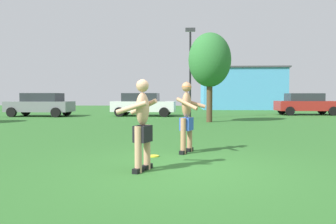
{
  "coord_description": "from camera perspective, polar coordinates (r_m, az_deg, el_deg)",
  "views": [
    {
      "loc": [
        0.01,
        -6.0,
        1.39
      ],
      "look_at": [
        -0.36,
        1.01,
        1.04
      ],
      "focal_mm": 34.47,
      "sensor_mm": 36.0,
      "label": 1
    }
  ],
  "objects": [
    {
      "name": "ground_plane",
      "position": [
        6.16,
        2.9,
        -10.18
      ],
      "size": [
        80.0,
        80.0,
        0.0
      ],
      "primitive_type": "plane",
      "color": "#2D6628"
    },
    {
      "name": "player_with_cap",
      "position": [
        7.86,
        3.35,
        -0.29
      ],
      "size": [
        0.73,
        0.77,
        1.74
      ],
      "color": "black",
      "rests_on": "ground_plane"
    },
    {
      "name": "player_in_black",
      "position": [
        5.95,
        -4.58,
        -1.95
      ],
      "size": [
        0.74,
        0.68,
        1.69
      ],
      "color": "black",
      "rests_on": "ground_plane"
    },
    {
      "name": "frisbee",
      "position": [
        7.46,
        -2.59,
        -7.78
      ],
      "size": [
        0.26,
        0.26,
        0.03
      ],
      "primitive_type": "cylinder",
      "color": "yellow",
      "rests_on": "ground_plane"
    },
    {
      "name": "car_white_near_post",
      "position": [
        22.31,
        -4.44,
        1.4
      ],
      "size": [
        4.38,
        2.18,
        1.58
      ],
      "color": "white",
      "rests_on": "ground_plane"
    },
    {
      "name": "car_red_mid_lot",
      "position": [
        25.68,
        23.2,
        1.37
      ],
      "size": [
        4.32,
        2.06,
        1.58
      ],
      "color": "maroon",
      "rests_on": "ground_plane"
    },
    {
      "name": "car_gray_far_end",
      "position": [
        23.56,
        -21.58,
        1.29
      ],
      "size": [
        4.35,
        2.12,
        1.58
      ],
      "color": "slate",
      "rests_on": "ground_plane"
    },
    {
      "name": "lamp_post",
      "position": [
        19.98,
        3.95,
        8.64
      ],
      "size": [
        0.6,
        0.24,
        5.52
      ],
      "color": "black",
      "rests_on": "ground_plane"
    },
    {
      "name": "outbuilding_behind_lot",
      "position": [
        35.59,
        12.71,
        4.04
      ],
      "size": [
        8.58,
        6.64,
        4.32
      ],
      "color": "#4C9ED1",
      "rests_on": "ground_plane"
    },
    {
      "name": "tree_behind_players",
      "position": [
        17.35,
        7.39,
        9.02
      ],
      "size": [
        2.24,
        2.24,
        4.71
      ],
      "color": "#4C3823",
      "rests_on": "ground_plane"
    }
  ]
}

